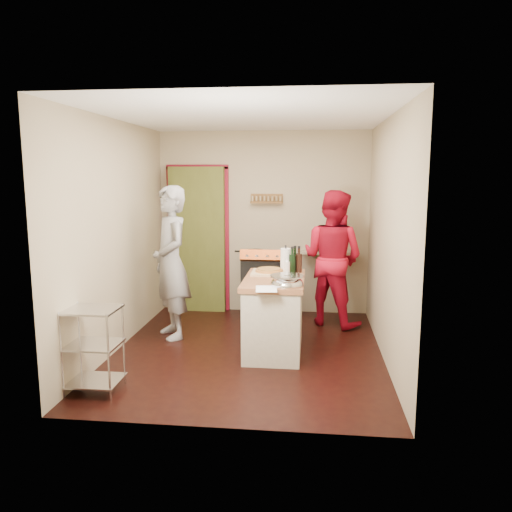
# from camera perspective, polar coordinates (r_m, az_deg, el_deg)

# --- Properties ---
(floor) EXTENTS (3.50, 3.50, 0.00)m
(floor) POSITION_cam_1_polar(r_m,az_deg,el_deg) (5.78, -0.90, -10.84)
(floor) COLOR black
(floor) RESTS_ON ground
(back_wall) EXTENTS (3.00, 0.44, 2.60)m
(back_wall) POSITION_cam_1_polar(r_m,az_deg,el_deg) (7.34, -4.13, 2.55)
(back_wall) COLOR tan
(back_wall) RESTS_ON ground
(left_wall) EXTENTS (0.04, 3.50, 2.60)m
(left_wall) POSITION_cam_1_polar(r_m,az_deg,el_deg) (5.85, -15.67, 2.18)
(left_wall) COLOR tan
(left_wall) RESTS_ON ground
(right_wall) EXTENTS (0.04, 3.50, 2.60)m
(right_wall) POSITION_cam_1_polar(r_m,az_deg,el_deg) (5.49, 14.80, 1.77)
(right_wall) COLOR tan
(right_wall) RESTS_ON ground
(ceiling) EXTENTS (3.00, 3.50, 0.02)m
(ceiling) POSITION_cam_1_polar(r_m,az_deg,el_deg) (5.46, -0.98, 15.82)
(ceiling) COLOR white
(ceiling) RESTS_ON back_wall
(stove) EXTENTS (0.60, 0.63, 1.00)m
(stove) POSITION_cam_1_polar(r_m,az_deg,el_deg) (7.01, 0.95, -3.41)
(stove) COLOR black
(stove) RESTS_ON ground
(wire_shelving) EXTENTS (0.48, 0.40, 0.80)m
(wire_shelving) POSITION_cam_1_polar(r_m,az_deg,el_deg) (4.88, -18.12, -9.71)
(wire_shelving) COLOR silver
(wire_shelving) RESTS_ON ground
(island) EXTENTS (0.67, 1.28, 1.16)m
(island) POSITION_cam_1_polar(r_m,az_deg,el_deg) (5.67, 2.14, -6.43)
(island) COLOR beige
(island) RESTS_ON ground
(person_stripe) EXTENTS (0.74, 0.81, 1.86)m
(person_stripe) POSITION_cam_1_polar(r_m,az_deg,el_deg) (6.15, -9.69, -0.75)
(person_stripe) COLOR silver
(person_stripe) RESTS_ON ground
(person_red) EXTENTS (1.10, 1.03, 1.79)m
(person_red) POSITION_cam_1_polar(r_m,az_deg,el_deg) (6.68, 8.73, -0.24)
(person_red) COLOR #AB0B21
(person_red) RESTS_ON ground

